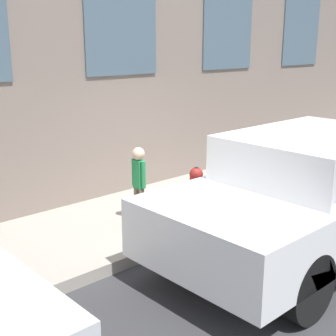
# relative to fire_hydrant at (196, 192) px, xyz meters

# --- Properties ---
(ground_plane) EXTENTS (80.00, 80.00, 0.00)m
(ground_plane) POSITION_rel_fire_hydrant_xyz_m (-0.42, -0.02, -0.60)
(ground_plane) COLOR #38383A
(sidewalk) EXTENTS (2.34, 60.00, 0.17)m
(sidewalk) POSITION_rel_fire_hydrant_xyz_m (0.75, -0.02, -0.52)
(sidewalk) COLOR #A8A093
(sidewalk) RESTS_ON ground_plane
(fire_hydrant) EXTENTS (0.28, 0.41, 0.84)m
(fire_hydrant) POSITION_rel_fire_hydrant_xyz_m (0.00, 0.00, 0.00)
(fire_hydrant) COLOR red
(fire_hydrant) RESTS_ON sidewalk
(person) EXTENTS (0.30, 0.20, 1.23)m
(person) POSITION_rel_fire_hydrant_xyz_m (0.41, 0.85, 0.31)
(person) COLOR #726651
(person) RESTS_ON sidewalk
(parked_car_white_near) EXTENTS (2.09, 5.20, 1.74)m
(parked_car_white_near) POSITION_rel_fire_hydrant_xyz_m (-1.75, -0.58, 0.38)
(parked_car_white_near) COLOR black
(parked_car_white_near) RESTS_ON ground_plane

